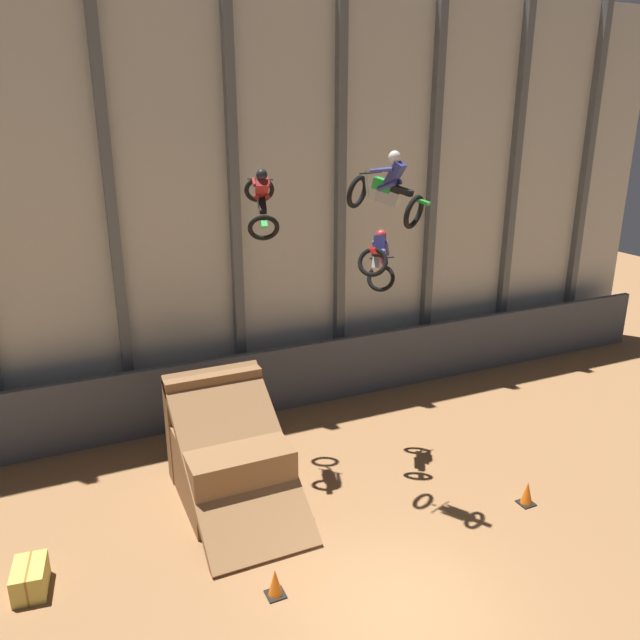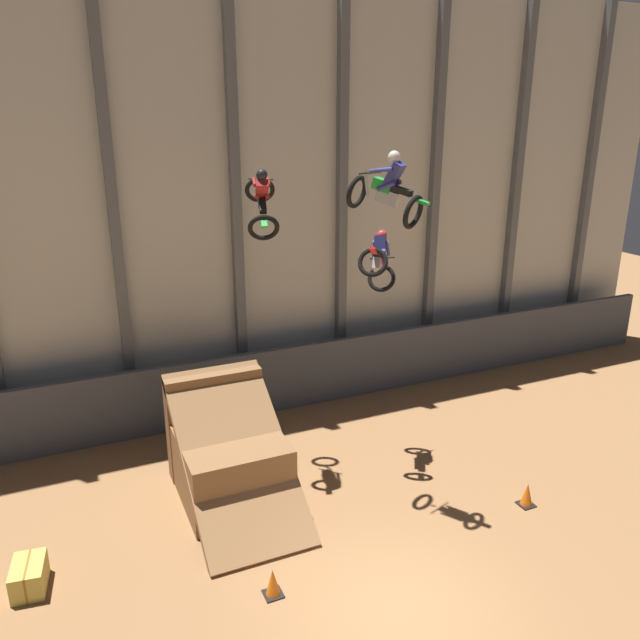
% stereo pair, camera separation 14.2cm
% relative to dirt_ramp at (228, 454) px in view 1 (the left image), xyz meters
% --- Properties ---
extents(ground_plane, '(60.00, 60.00, 0.00)m').
position_rel_dirt_ramp_xyz_m(ground_plane, '(1.79, -5.06, -0.99)').
color(ground_plane, '#996B42').
extents(arena_back_wall, '(32.00, 0.40, 12.45)m').
position_rel_dirt_ramp_xyz_m(arena_back_wall, '(1.79, 4.64, 5.23)').
color(arena_back_wall, beige).
rests_on(arena_back_wall, ground_plane).
extents(lower_barrier, '(31.36, 0.20, 2.01)m').
position_rel_dirt_ramp_xyz_m(lower_barrier, '(1.79, 3.62, 0.01)').
color(lower_barrier, '#474C56').
rests_on(lower_barrier, ground_plane).
extents(dirt_ramp, '(2.40, 4.22, 2.87)m').
position_rel_dirt_ramp_xyz_m(dirt_ramp, '(0.00, 0.00, 0.00)').
color(dirt_ramp, olive).
rests_on(dirt_ramp, ground_plane).
extents(rider_bike_left_air, '(1.15, 1.88, 1.70)m').
position_rel_dirt_ramp_xyz_m(rider_bike_left_air, '(1.39, 1.00, 5.83)').
color(rider_bike_left_air, black).
extents(rider_bike_center_air, '(1.47, 1.80, 1.60)m').
position_rel_dirt_ramp_xyz_m(rider_bike_center_air, '(3.32, -1.48, 6.23)').
color(rider_bike_center_air, black).
extents(rider_bike_right_air, '(1.63, 1.75, 1.68)m').
position_rel_dirt_ramp_xyz_m(rider_bike_right_air, '(4.15, 0.29, 4.28)').
color(rider_bike_right_air, black).
extents(traffic_cone_near_ramp, '(0.36, 0.36, 0.58)m').
position_rel_dirt_ramp_xyz_m(traffic_cone_near_ramp, '(-0.21, -3.75, -0.71)').
color(traffic_cone_near_ramp, black).
rests_on(traffic_cone_near_ramp, ground_plane).
extents(traffic_cone_arena_edge, '(0.36, 0.36, 0.58)m').
position_rel_dirt_ramp_xyz_m(traffic_cone_arena_edge, '(6.21, -3.45, -0.71)').
color(traffic_cone_arena_edge, black).
rests_on(traffic_cone_arena_edge, ground_plane).
extents(hay_bale_trackside, '(0.72, 0.97, 0.57)m').
position_rel_dirt_ramp_xyz_m(hay_bale_trackside, '(-4.45, -1.67, -0.71)').
color(hay_bale_trackside, '#CCB751').
rests_on(hay_bale_trackside, ground_plane).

